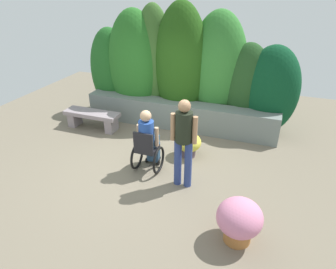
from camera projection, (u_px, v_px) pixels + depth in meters
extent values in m
plane|color=#746957|center=(149.00, 165.00, 6.35)|extent=(11.32, 11.32, 0.00)
cube|color=slate|center=(178.00, 115.00, 7.83)|extent=(5.03, 0.50, 0.70)
ellipsoid|color=#215F22|center=(111.00, 70.00, 8.57)|extent=(1.22, 0.86, 2.37)
ellipsoid|color=#286D24|center=(135.00, 65.00, 8.13)|extent=(1.49, 1.05, 2.89)
ellipsoid|color=#3A6529|center=(154.00, 63.00, 8.02)|extent=(1.08, 0.75, 3.01)
ellipsoid|color=#245115|center=(181.00, 65.00, 7.70)|extent=(1.39, 0.97, 3.10)
ellipsoid|color=#337A2F|center=(217.00, 70.00, 7.65)|extent=(1.48, 1.03, 2.90)
ellipsoid|color=#21471E|center=(246.00, 87.00, 7.49)|extent=(1.15, 0.80, 2.20)
ellipsoid|color=#0D4122|center=(271.00, 91.00, 7.28)|extent=(1.35, 0.95, 2.20)
cube|color=gray|center=(75.00, 119.00, 8.03)|extent=(0.20, 0.38, 0.36)
cube|color=gray|center=(112.00, 125.00, 7.69)|extent=(0.20, 0.38, 0.36)
cube|color=gray|center=(92.00, 114.00, 7.76)|extent=(1.47, 0.45, 0.10)
cube|color=black|center=(147.00, 149.00, 5.98)|extent=(0.40, 0.40, 0.06)
cube|color=black|center=(143.00, 143.00, 5.72)|extent=(0.40, 0.04, 0.40)
cube|color=black|center=(154.00, 158.00, 6.43)|extent=(0.28, 0.12, 0.03)
torus|color=black|center=(137.00, 156.00, 6.16)|extent=(0.05, 0.56, 0.56)
torus|color=black|center=(159.00, 160.00, 6.01)|extent=(0.05, 0.56, 0.56)
cylinder|color=black|center=(147.00, 160.00, 6.44)|extent=(0.03, 0.10, 0.10)
cylinder|color=black|center=(159.00, 163.00, 6.35)|extent=(0.03, 0.10, 0.10)
cube|color=#2E4D6F|center=(149.00, 142.00, 6.01)|extent=(0.30, 0.40, 0.16)
cube|color=#2E4D6F|center=(153.00, 152.00, 6.34)|extent=(0.26, 0.14, 0.43)
cylinder|color=#264BA2|center=(146.00, 133.00, 5.80)|extent=(0.30, 0.30, 0.50)
cylinder|color=tan|center=(139.00, 134.00, 5.94)|extent=(0.08, 0.08, 0.40)
cylinder|color=tan|center=(157.00, 137.00, 5.83)|extent=(0.08, 0.08, 0.40)
sphere|color=tan|center=(146.00, 116.00, 5.63)|extent=(0.22, 0.22, 0.22)
cylinder|color=navy|center=(178.00, 163.00, 5.58)|extent=(0.14, 0.14, 0.94)
cylinder|color=navy|center=(188.00, 165.00, 5.52)|extent=(0.14, 0.14, 0.94)
cylinder|color=black|center=(184.00, 127.00, 5.20)|extent=(0.30, 0.30, 0.57)
cylinder|color=#A97C56|center=(173.00, 127.00, 5.28)|extent=(0.09, 0.09, 0.51)
cylinder|color=#A97C56|center=(195.00, 130.00, 5.16)|extent=(0.09, 0.09, 0.51)
sphere|color=#A97C56|center=(184.00, 106.00, 5.02)|extent=(0.22, 0.22, 0.22)
cylinder|color=#584854|center=(188.00, 151.00, 6.66)|extent=(0.32, 0.32, 0.22)
ellipsoid|color=#0A550E|center=(189.00, 145.00, 6.58)|extent=(0.35, 0.35, 0.14)
ellipsoid|color=#D6CB43|center=(189.00, 142.00, 6.55)|extent=(0.55, 0.55, 0.40)
cylinder|color=#A86934|center=(237.00, 233.00, 4.48)|extent=(0.41, 0.41, 0.28)
ellipsoid|color=#0C3C1A|center=(239.00, 222.00, 4.38)|extent=(0.45, 0.45, 0.20)
ellipsoid|color=pink|center=(240.00, 218.00, 4.34)|extent=(0.68, 0.68, 0.57)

